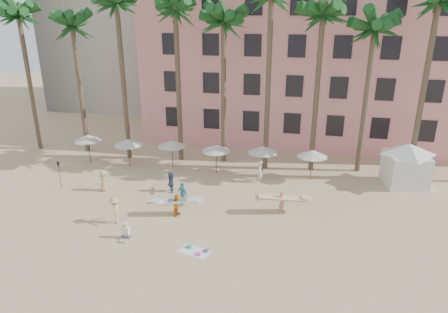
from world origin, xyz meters
The scene contains 11 objects.
ground centered at (0.00, 0.00, 0.00)m, with size 120.00×120.00×0.00m, color #D1B789.
pink_hotel centered at (7.00, 26.00, 8.00)m, with size 35.00×14.00×16.00m, color pink.
palm_row centered at (0.51, 15.00, 12.97)m, with size 44.40×5.40×16.30m.
umbrella_row centered at (-3.00, 12.50, 2.33)m, with size 22.50×2.70×2.73m.
cabana centered at (14.33, 13.19, 2.07)m, with size 5.18×5.18×3.50m.
beach_towel centered at (0.55, 0.52, 0.03)m, with size 1.99×1.41×0.14m.
carrier_yellow centered at (5.11, 6.36, 0.95)m, with size 3.42×1.51×1.64m.
carrier_white centered at (-1.85, 4.53, 0.85)m, with size 2.90×1.35×1.55m.
beachgoers centered at (-3.99, 6.27, 0.87)m, with size 12.39×9.62×1.86m.
paddle centered at (-12.35, 6.89, 1.41)m, with size 0.18×0.04×2.23m.
seated_man centered at (-4.07, 0.98, 0.36)m, with size 0.46×0.80×1.04m.
Camera 1 is at (6.38, -18.66, 13.36)m, focal length 32.00 mm.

